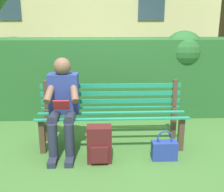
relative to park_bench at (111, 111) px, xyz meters
name	(u,v)px	position (x,y,z in m)	size (l,w,h in m)	color
ground	(112,145)	(0.00, 0.09, -0.46)	(60.00, 60.00, 0.00)	#3D6B2D
park_bench	(111,111)	(0.00, 0.00, 0.00)	(1.95, 0.54, 0.86)	#4C3828
person_seated	(63,103)	(0.62, 0.19, 0.19)	(0.44, 0.73, 1.21)	navy
hedge_backdrop	(93,75)	(0.27, -1.26, 0.25)	(5.32, 0.83, 1.49)	#265B28
backpack	(99,144)	(0.17, 0.53, -0.24)	(0.29, 0.26, 0.45)	#4C1919
handbag	(164,150)	(-0.63, 0.51, -0.33)	(0.31, 0.13, 0.38)	navy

